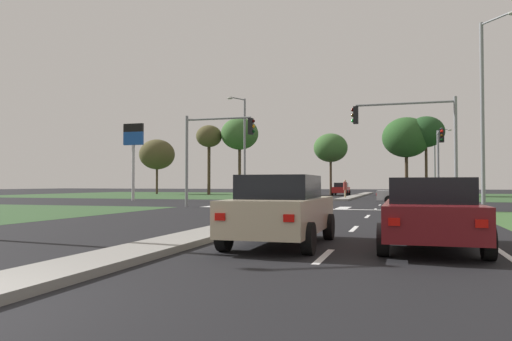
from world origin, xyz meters
The scene contains 37 objects.
ground_plane centered at (0.00, 30.00, 0.00)m, with size 200.00×200.00×0.00m, color black.
grass_verge_far_left centered at (-25.50, 54.50, 0.00)m, with size 35.00×35.00×0.01m, color #2D4C28.
median_island_near centered at (0.00, 11.00, 0.07)m, with size 1.20×22.00×0.14m, color gray.
median_island_far centered at (0.00, 55.00, 0.07)m, with size 1.20×36.00×0.14m, color gray.
lane_dash_near centered at (3.50, 5.54, 0.01)m, with size 0.14×2.00×0.01m, color silver.
lane_dash_second centered at (3.50, 11.54, 0.01)m, with size 0.14×2.00×0.01m, color silver.
lane_dash_third centered at (3.50, 17.54, 0.01)m, with size 0.14×2.00×0.01m, color silver.
lane_dash_fourth centered at (3.50, 23.54, 0.01)m, with size 0.14×2.00×0.01m, color silver.
lane_dash_fifth centered at (3.50, 29.54, 0.01)m, with size 0.14×2.00×0.01m, color silver.
edge_line_right centered at (6.85, 12.00, 0.01)m, with size 0.14×24.00×0.01m, color silver.
stop_bar_near centered at (3.80, 23.00, 0.01)m, with size 6.40×0.50×0.01m, color silver.
crosswalk_bar_near centered at (-6.40, 24.80, 0.01)m, with size 0.70×2.80×0.01m, color silver.
crosswalk_bar_second centered at (-5.25, 24.80, 0.01)m, with size 0.70×2.80×0.01m, color silver.
crosswalk_bar_third centered at (-4.10, 24.80, 0.01)m, with size 0.70×2.80×0.01m, color silver.
crosswalk_bar_fourth centered at (-2.95, 24.80, 0.01)m, with size 0.70×2.80×0.01m, color silver.
crosswalk_bar_fifth centered at (-1.80, 24.80, 0.01)m, with size 0.70×2.80×0.01m, color silver.
crosswalk_bar_sixth centered at (-0.65, 24.80, 0.01)m, with size 0.70×2.80×0.01m, color silver.
crosswalk_bar_seventh centered at (0.50, 24.80, 0.01)m, with size 0.70×2.80×0.01m, color silver.
crosswalk_bar_eighth centered at (1.65, 24.80, 0.01)m, with size 0.70×2.80×0.01m, color silver.
car_beige_near centered at (2.30, 7.03, 0.80)m, with size 1.97×4.34×1.58m.
car_silver_second centered at (5.52, 30.48, 0.75)m, with size 4.59×2.08×1.47m.
car_maroon_third centered at (5.50, 7.28, 0.77)m, with size 2.06×4.44×1.51m.
car_red_fifth centered at (-2.31, 56.90, 0.79)m, with size 1.96×4.28×1.55m.
traffic_signal_near_right centered at (5.66, 23.40, 4.12)m, with size 5.44×0.32×5.94m.
traffic_signal_far_right centered at (7.60, 35.09, 3.80)m, with size 0.32×4.22×5.55m.
traffic_signal_near_left centered at (-6.01, 23.40, 3.80)m, with size 4.42×0.32×5.53m.
street_lamp_second centered at (9.07, 23.72, 5.47)m, with size 1.59×1.96×9.82m.
street_lamp_third centered at (-9.03, 38.75, 5.16)m, with size 1.18×2.03×9.25m.
street_lamp_fourth centered at (9.14, 63.29, 4.77)m, with size 2.18×0.66×8.49m.
pedestrian_at_median centered at (-0.18, 42.11, 1.13)m, with size 0.34×0.34×1.65m.
fuel_price_totem centered at (-16.71, 32.56, 4.74)m, with size 1.80×0.24×6.47m.
treeline_near centered at (-27.85, 57.52, 5.51)m, with size 4.93×4.93×7.62m.
treeline_second centered at (-19.09, 55.12, 7.46)m, with size 3.35×3.35×9.03m.
treeline_third centered at (-15.00, 55.46, 7.78)m, with size 4.79×4.79×9.86m.
treeline_fourth centered at (-3.64, 57.35, 5.90)m, with size 4.22×4.22×7.72m.
treeline_fifth centered at (5.39, 55.86, 6.82)m, with size 5.51×5.51×9.19m.
treeline_sixth centered at (7.56, 55.67, 7.36)m, with size 4.20×4.20×9.19m.
Camera 1 is at (4.95, -3.79, 1.38)m, focal length 34.38 mm.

